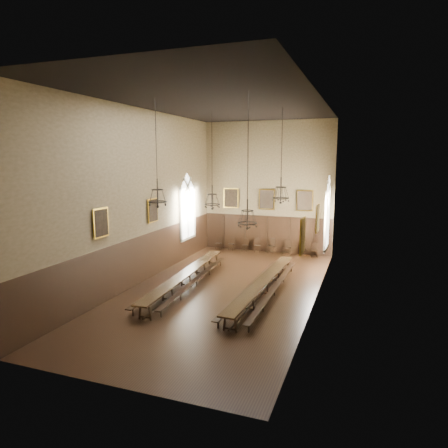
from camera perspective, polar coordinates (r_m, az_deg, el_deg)
The scene contains 34 objects.
floor at distance 20.07m, azimuth -0.22°, elevation -9.50°, with size 9.00×18.00×0.02m, color black.
ceiling at distance 19.17m, azimuth -0.23°, elevation 16.95°, with size 9.00×18.00×0.02m, color black.
wall_back at distance 27.70m, azimuth 6.21°, elevation 5.20°, with size 9.00×0.02×9.00m, color #857352.
wall_front at distance 11.16m, azimuth -16.32°, elevation -1.22°, with size 9.00×0.02×9.00m, color #857352.
wall_left at distance 21.07m, azimuth -11.85°, elevation 3.77°, with size 0.02×18.00×9.00m, color #857352.
wall_right at distance 18.06m, azimuth 13.35°, elevation 2.82°, with size 0.02×18.00×9.00m, color #857352.
wainscot_panelling at distance 19.70m, azimuth -0.22°, elevation -6.03°, with size 9.00×18.00×2.50m, color black, non-canonical shape.
table_left at distance 20.61m, azimuth -5.43°, elevation -7.89°, with size 1.25×9.88×0.77m.
table_right at distance 19.38m, azimuth 5.61°, elevation -9.03°, with size 1.04×9.75×0.76m.
bench_left_outer at distance 21.04m, azimuth -6.48°, elevation -7.84°, with size 0.51×9.73×0.44m.
bench_left_inner at distance 20.63m, azimuth -3.95°, elevation -8.21°, with size 0.80×9.09×0.41m.
bench_right_inner at distance 19.60m, azimuth 3.91°, elevation -9.13°, with size 0.46×9.36×0.42m.
bench_right_outer at distance 19.42m, azimuth 7.24°, elevation -9.36°, with size 0.30×9.46×0.43m.
chair_0 at distance 28.86m, azimuth -0.78°, elevation -3.08°, with size 0.39×0.39×0.89m.
chair_1 at distance 28.55m, azimuth 1.10°, elevation -3.19°, with size 0.46×0.46×0.92m.
chair_2 at distance 28.32m, azimuth 3.04°, elevation -3.35°, with size 0.43×0.43×0.86m.
chair_3 at distance 28.03m, azimuth 4.78°, elevation -3.42°, with size 0.53×0.53×0.98m.
chair_4 at distance 27.77m, azimuth 6.77°, elevation -3.54°, with size 0.58×0.59×1.04m.
chair_5 at distance 27.51m, azimuth 9.03°, elevation -3.74°, with size 0.45×0.45×1.00m.
chair_6 at distance 27.35m, azimuth 11.14°, elevation -3.90°, with size 0.44×0.44×0.97m.
chair_7 at distance 27.21m, azimuth 12.78°, elevation -4.03°, with size 0.53×0.53×0.97m.
chandelier_back_left at distance 22.43m, azimuth -1.70°, elevation 3.65°, with size 0.89×0.89×5.24m.
chandelier_back_right at distance 20.76m, azimuth 8.11°, elevation 4.51°, with size 0.87×0.87×4.70m.
chandelier_front_left at distance 17.64m, azimuth -9.48°, elevation 4.15°, with size 0.82×0.82×4.54m.
chandelier_front_right at distance 15.66m, azimuth 3.36°, elevation 1.54°, with size 0.77×0.77×5.18m.
portrait_back_0 at distance 28.37m, azimuth 1.01°, elevation 3.73°, with size 1.10×0.12×1.40m.
portrait_back_1 at distance 27.65m, azimuth 6.12°, elevation 3.53°, with size 1.10×0.12×1.40m.
portrait_back_2 at distance 27.15m, azimuth 11.46°, elevation 3.29°, with size 1.10×0.12×1.40m.
portrait_left_0 at distance 21.95m, azimuth -10.12°, elevation 1.94°, with size 0.12×1.00×1.30m.
portrait_left_1 at distance 18.23m, azimuth -17.17°, elevation 0.17°, with size 0.12×1.00×1.30m.
portrait_right_0 at distance 19.17m, azimuth 13.23°, elevation 0.77°, with size 0.12×1.00×1.30m.
portrait_right_1 at distance 14.76m, azimuth 11.16°, elevation -1.66°, with size 0.12×1.00×1.30m.
window_right at distance 23.64m, azimuth 14.61°, elevation 1.57°, with size 0.20×2.20×4.60m, color white, non-canonical shape.
window_left at distance 25.97m, azimuth -5.25°, elevation 2.50°, with size 0.20×2.20×4.60m, color white, non-canonical shape.
Camera 1 is at (6.52, -17.84, 6.47)m, focal length 32.00 mm.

